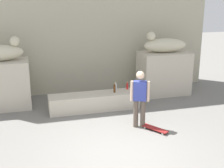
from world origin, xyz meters
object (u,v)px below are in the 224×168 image
(bottle_clear, at_px, (116,87))
(bottle_red, at_px, (127,86))
(skateboard, at_px, (155,129))
(bottle_brown, at_px, (115,89))
(skater, at_px, (140,97))
(statue_reclining_right, at_px, (164,45))

(bottle_clear, xyz_separation_m, bottle_red, (0.42, 0.04, -0.02))
(bottle_red, bearing_deg, skateboard, -87.37)
(bottle_brown, bearing_deg, skateboard, -73.04)
(skater, xyz_separation_m, skateboard, (0.34, -0.37, -0.86))
(bottle_clear, relative_size, bottle_brown, 0.95)
(skateboard, xyz_separation_m, bottle_clear, (-0.52, 2.21, 0.61))
(skater, bearing_deg, bottle_clear, -62.62)
(statue_reclining_right, xyz_separation_m, bottle_clear, (-2.09, -0.84, -1.21))
(skateboard, bearing_deg, statue_reclining_right, -59.91)
(skater, height_order, skateboard, skater)
(skateboard, distance_m, bottle_brown, 2.21)
(bottle_brown, height_order, bottle_red, bottle_brown)
(skater, relative_size, skateboard, 2.14)
(bottle_brown, bearing_deg, statue_reclining_right, 25.04)
(skateboard, xyz_separation_m, bottle_red, (-0.10, 2.25, 0.59))
(bottle_clear, distance_m, bottle_red, 0.42)
(skateboard, height_order, bottle_clear, bottle_clear)
(statue_reclining_right, distance_m, bottle_brown, 2.70)
(skater, height_order, bottle_red, skater)
(statue_reclining_right, height_order, bottle_clear, statue_reclining_right)
(statue_reclining_right, bearing_deg, bottle_clear, 27.17)
(statue_reclining_right, relative_size, skater, 0.98)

